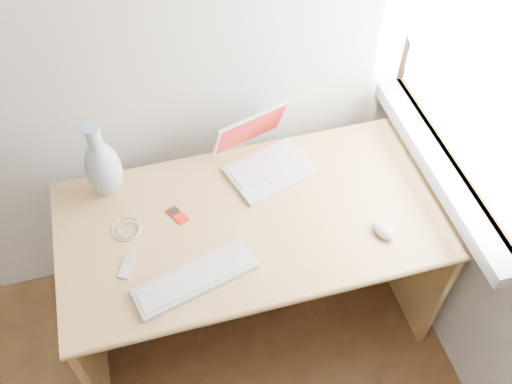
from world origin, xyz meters
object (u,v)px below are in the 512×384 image
object	(u,v)px
desk	(247,233)
laptop	(267,156)
external_keyboard	(195,278)
vase	(103,167)

from	to	relation	value
desk	laptop	distance (m)	0.31
laptop	external_keyboard	distance (m)	0.55
laptop	vase	world-z (taller)	vase
desk	vase	distance (m)	0.59
laptop	desk	bearing A→B (deg)	-145.52
external_keyboard	vase	xyz separation A→B (m)	(-0.22, 0.44, 0.12)
desk	laptop	bearing A→B (deg)	51.45
laptop	external_keyboard	world-z (taller)	laptop
laptop	vase	bearing A→B (deg)	160.87
vase	external_keyboard	bearing A→B (deg)	-63.18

